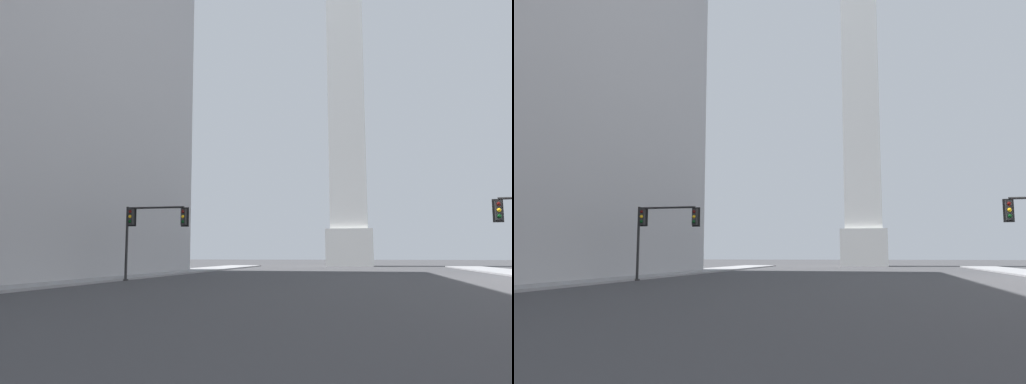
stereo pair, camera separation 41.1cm
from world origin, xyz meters
TOP-DOWN VIEW (x-y plane):
  - sidewalk_left at (-16.42, 29.33)m, footprint 5.00×97.76m
  - obelisk at (0.00, 81.47)m, footprint 7.30×7.30m
  - traffic_light_mid_left at (-12.31, 31.37)m, footprint 4.66×0.51m

SIDE VIEW (x-z plane):
  - sidewalk_left at x=-16.42m, z-range 0.00..0.15m
  - traffic_light_mid_left at x=-12.31m, z-range 1.32..6.43m
  - obelisk at x=0.00m, z-range -1.42..59.37m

